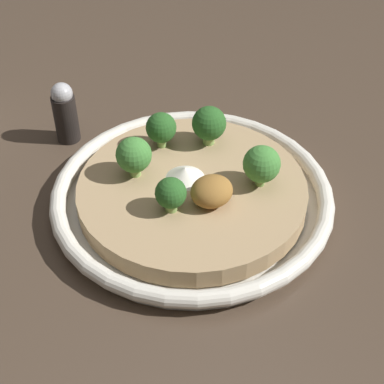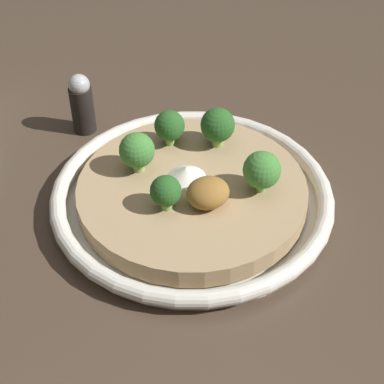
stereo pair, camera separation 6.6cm
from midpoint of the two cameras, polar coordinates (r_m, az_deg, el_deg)
name	(u,v)px [view 2 (the right image)]	position (r m, az deg, el deg)	size (l,w,h in m)	color
ground_plane	(192,205)	(0.67, 2.80, -1.39)	(6.00, 6.00, 0.00)	#47382B
risotto_bowl	(192,195)	(0.66, 2.85, -0.37)	(0.32, 0.32, 0.03)	silver
cheese_sprinkle	(189,172)	(0.66, 2.54, 1.86)	(0.04, 0.04, 0.01)	white
crispy_onion_garnish	(210,192)	(0.62, 4.85, -0.12)	(0.05, 0.04, 0.03)	olive
broccoli_right	(166,192)	(0.61, 0.53, -0.10)	(0.03, 0.03, 0.04)	#84A856
broccoli_back_left	(262,170)	(0.63, 9.76, 1.96)	(0.04, 0.04, 0.05)	#759E4C
broccoli_front_left	(170,126)	(0.69, 0.53, 6.31)	(0.04, 0.04, 0.04)	#84A856
broccoli_left	(218,126)	(0.69, 5.24, 6.33)	(0.04, 0.04, 0.05)	#84A856
broccoli_front	(137,151)	(0.65, -2.50, 3.90)	(0.04, 0.04, 0.05)	#84A856
pepper_shaker	(82,103)	(0.77, -8.24, 8.42)	(0.03, 0.03, 0.08)	black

